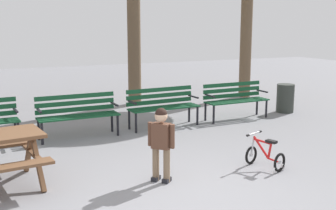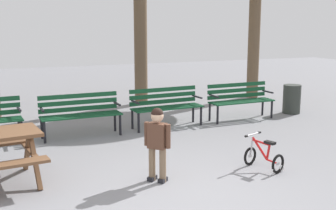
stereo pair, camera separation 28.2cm
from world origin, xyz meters
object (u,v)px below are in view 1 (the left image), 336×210
Objects in this scene: park_bench_right at (162,104)px; trash_bin at (285,98)px; park_bench_left at (77,112)px; kids_bicycle at (265,156)px; park_bench_far_right at (235,97)px; child_standing at (161,139)px.

trash_bin is at bearing 1.40° from park_bench_right.
kids_bicycle is (2.23, -3.11, -0.31)m from park_bench_left.
park_bench_right and park_bench_far_right have the same top height.
trash_bin is (4.88, 3.12, -0.28)m from child_standing.
kids_bicycle is at bearing -84.10° from park_bench_right.
child_standing is 5.80m from trash_bin.
park_bench_left is at bearing -178.44° from park_bench_far_right.
trash_bin is (3.16, 3.29, 0.16)m from kids_bicycle.
child_standing is 1.72× the size of kids_bicycle.
park_bench_right is at bearing 2.69° from park_bench_left.
kids_bicycle is 0.87× the size of trash_bin.
child_standing reaches higher than park_bench_left.
park_bench_left reaches higher than trash_bin.
child_standing is at bearing -80.25° from park_bench_left.
park_bench_right is (1.90, 0.09, 0.00)m from park_bench_left.
trash_bin is (1.58, 0.07, -0.15)m from park_bench_far_right.
park_bench_left is 1.49× the size of child_standing.
park_bench_left is 2.22× the size of trash_bin.
park_bench_left is 1.00× the size of park_bench_far_right.
child_standing is at bearing -147.36° from trash_bin.
park_bench_far_right is (3.80, 0.10, 0.00)m from park_bench_left.
kids_bicycle is (0.33, -3.20, -0.31)m from park_bench_right.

